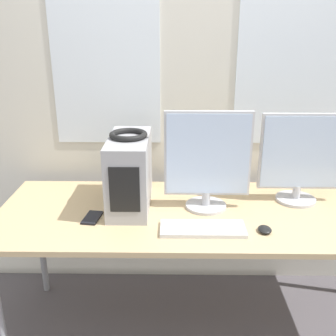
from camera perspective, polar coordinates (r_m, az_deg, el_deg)
name	(u,v)px	position (r m, az deg, el deg)	size (l,w,h in m)	color
wall_back	(197,86)	(2.46, 4.27, 11.83)	(8.00, 0.07, 2.70)	beige
desk	(200,219)	(2.14, 4.63, -7.38)	(2.17, 0.82, 0.77)	tan
pc_tower	(130,172)	(2.11, -5.57, -0.62)	(0.21, 0.48, 0.39)	#9E9EA3
headphones	(128,135)	(2.05, -5.77, 4.84)	(0.20, 0.20, 0.03)	black
monitor_main	(208,161)	(2.06, 5.76, 1.08)	(0.45, 0.22, 0.53)	#B7B7BC
monitor_right_near	(301,158)	(2.26, 18.69, 1.35)	(0.45, 0.22, 0.50)	#B7B7BC
keyboard	(204,229)	(1.93, 5.20, -8.75)	(0.41, 0.16, 0.02)	silver
mouse	(265,229)	(1.97, 13.86, -8.65)	(0.07, 0.08, 0.02)	black
cell_phone	(92,218)	(2.07, -10.94, -7.09)	(0.09, 0.15, 0.01)	black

